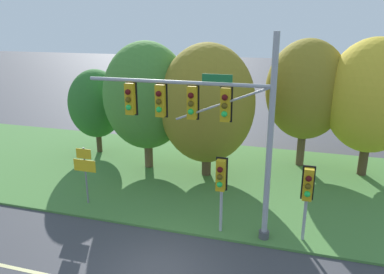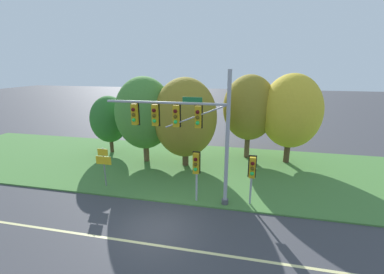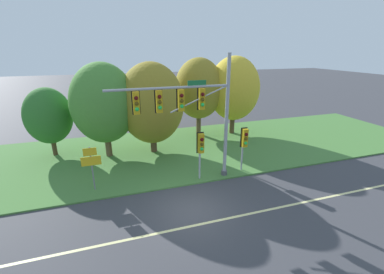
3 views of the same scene
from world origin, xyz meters
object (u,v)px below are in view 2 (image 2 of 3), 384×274
object	(u,v)px
traffic_signal_mast	(186,125)
tree_behind_signpost	(185,118)
tree_mid_verge	(249,108)
tree_tall_centre	(291,111)
pedestrian_signal_near_kerb	(252,170)
route_sign_post	(104,161)
tree_nearest_road	(109,119)
tree_left_of_mast	(144,113)
pedestrian_signal_further_along	(196,166)

from	to	relation	value
traffic_signal_mast	tree_behind_signpost	xyz separation A→B (m)	(-1.40, 5.51, -0.75)
tree_behind_signpost	tree_mid_verge	size ratio (longest dim) A/B	0.98
traffic_signal_mast	tree_tall_centre	world-z (taller)	traffic_signal_mast
pedestrian_signal_near_kerb	tree_behind_signpost	world-z (taller)	tree_behind_signpost
pedestrian_signal_near_kerb	route_sign_post	distance (m)	9.57
tree_nearest_road	tree_tall_centre	bearing A→B (deg)	2.66
tree_nearest_road	tree_mid_verge	distance (m)	12.54
tree_mid_verge	tree_behind_signpost	bearing A→B (deg)	-148.77
tree_left_of_mast	tree_mid_verge	distance (m)	8.81
route_sign_post	tree_nearest_road	world-z (taller)	tree_nearest_road
traffic_signal_mast	tree_left_of_mast	size ratio (longest dim) A/B	1.09
traffic_signal_mast	pedestrian_signal_further_along	size ratio (longest dim) A/B	2.46
tree_behind_signpost	tree_mid_verge	distance (m)	5.73
pedestrian_signal_further_along	tree_mid_verge	bearing A→B (deg)	71.44
tree_mid_verge	route_sign_post	bearing A→B (deg)	-139.86
route_sign_post	tree_mid_verge	bearing A→B (deg)	40.14
pedestrian_signal_near_kerb	tree_mid_verge	xyz separation A→B (m)	(-0.27, 8.31, 2.20)
traffic_signal_mast	tree_behind_signpost	size ratio (longest dim) A/B	1.09
traffic_signal_mast	tree_tall_centre	bearing A→B (deg)	49.46
tree_tall_centre	route_sign_post	bearing A→B (deg)	-149.93
pedestrian_signal_further_along	tree_nearest_road	world-z (taller)	tree_nearest_road
pedestrian_signal_further_along	tree_left_of_mast	xyz separation A→B (m)	(-5.47, 5.85, 1.84)
tree_nearest_road	pedestrian_signal_near_kerb	bearing A→B (deg)	-29.01
pedestrian_signal_near_kerb	pedestrian_signal_further_along	xyz separation A→B (m)	(-3.16, -0.29, 0.08)
tree_mid_verge	pedestrian_signal_further_along	bearing A→B (deg)	-108.56
tree_behind_signpost	tree_tall_centre	size ratio (longest dim) A/B	0.96
traffic_signal_mast	tree_behind_signpost	world-z (taller)	traffic_signal_mast
pedestrian_signal_further_along	tree_left_of_mast	world-z (taller)	tree_left_of_mast
tree_behind_signpost	tree_mid_verge	bearing A→B (deg)	31.23
pedestrian_signal_further_along	tree_nearest_road	size ratio (longest dim) A/B	0.60
route_sign_post	tree_nearest_road	bearing A→B (deg)	115.58
tree_left_of_mast	tree_mid_verge	size ratio (longest dim) A/B	0.98
route_sign_post	tree_left_of_mast	world-z (taller)	tree_left_of_mast
tree_mid_verge	tree_tall_centre	xyz separation A→B (m)	(3.29, -0.55, -0.07)
tree_nearest_road	tree_tall_centre	world-z (taller)	tree_tall_centre
tree_behind_signpost	tree_mid_verge	xyz separation A→B (m)	(4.89, 2.96, 0.47)
traffic_signal_mast	route_sign_post	xyz separation A→B (m)	(-5.79, 0.65, -2.90)
pedestrian_signal_near_kerb	tree_mid_verge	bearing A→B (deg)	91.89
route_sign_post	tree_left_of_mast	size ratio (longest dim) A/B	0.38
tree_nearest_road	tree_tall_centre	distance (m)	15.76
pedestrian_signal_near_kerb	tree_nearest_road	size ratio (longest dim) A/B	0.58
traffic_signal_mast	route_sign_post	distance (m)	6.51
pedestrian_signal_near_kerb	tree_left_of_mast	distance (m)	10.45
route_sign_post	tree_left_of_mast	distance (m)	5.66
tree_mid_verge	pedestrian_signal_near_kerb	bearing A→B (deg)	-88.11
tree_nearest_road	tree_mid_verge	world-z (taller)	tree_mid_verge
pedestrian_signal_near_kerb	tree_nearest_road	world-z (taller)	tree_nearest_road
tree_left_of_mast	tree_behind_signpost	xyz separation A→B (m)	(3.47, -0.21, -0.19)
tree_behind_signpost	tree_mid_verge	world-z (taller)	tree_mid_verge
pedestrian_signal_further_along	pedestrian_signal_near_kerb	bearing A→B (deg)	5.20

